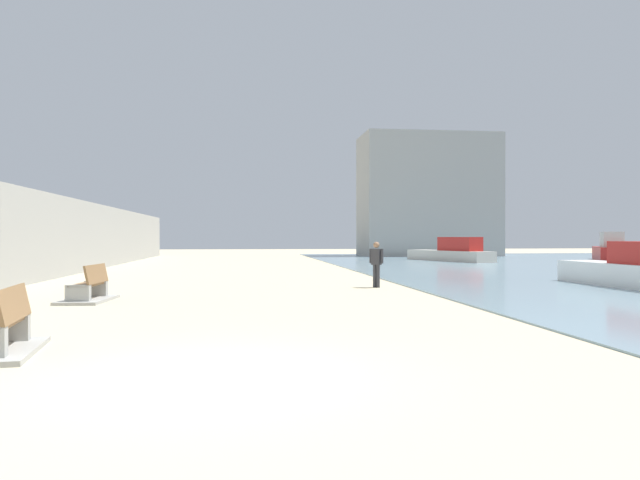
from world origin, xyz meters
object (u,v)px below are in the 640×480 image
object	(u,v)px
person_walking	(376,261)
boat_far_left	(452,252)
bench_far	(89,293)
boat_mid_bay	(634,270)
boat_nearest	(610,250)

from	to	relation	value
person_walking	boat_far_left	bearing A→B (deg)	64.40
boat_far_left	bench_far	bearing A→B (deg)	-127.39
bench_far	person_walking	xyz separation A→B (m)	(8.53, 3.41, 0.65)
person_walking	boat_mid_bay	bearing A→B (deg)	-9.97
bench_far	boat_far_left	size ratio (longest dim) A/B	0.28
boat_far_left	boat_mid_bay	xyz separation A→B (m)	(-1.59, -22.22, -0.04)
boat_mid_bay	bench_far	bearing A→B (deg)	-173.44
boat_mid_bay	boat_nearest	xyz separation A→B (m)	(13.14, 21.82, 0.18)
bench_far	boat_mid_bay	world-z (taller)	boat_mid_bay
person_walking	boat_mid_bay	size ratio (longest dim) A/B	0.24
bench_far	boat_mid_bay	size ratio (longest dim) A/B	0.33
boat_far_left	boat_nearest	bearing A→B (deg)	-2.02
boat_far_left	boat_nearest	world-z (taller)	boat_nearest
boat_far_left	boat_nearest	distance (m)	11.56
person_walking	boat_nearest	distance (m)	29.60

